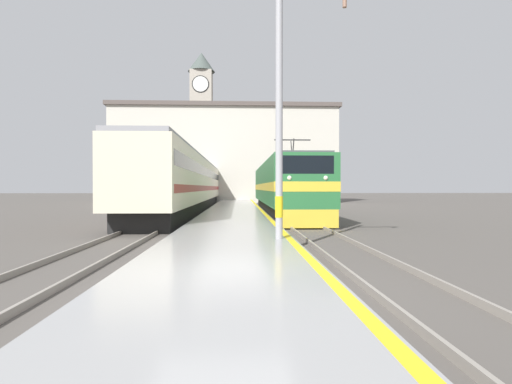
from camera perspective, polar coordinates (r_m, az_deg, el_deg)
ground_plane at (r=36.91m, az=-2.86°, el=-2.26°), size 200.00×200.00×0.00m
platform at (r=31.90m, az=-2.93°, el=-2.34°), size 3.71×140.00×0.42m
rail_track_near at (r=32.05m, az=2.92°, el=-2.64°), size 2.84×140.00×0.16m
rail_track_far at (r=32.15m, az=-9.48°, el=-2.64°), size 2.84×140.00×0.16m
locomotive_train at (r=27.34m, az=3.84°, el=0.59°), size 2.92×20.04×4.56m
passenger_train at (r=37.69m, az=-8.43°, el=1.18°), size 2.92×45.10×4.15m
catenary_mast at (r=11.53m, az=3.83°, el=13.12°), size 2.16×0.22×7.76m
clock_tower at (r=65.07m, az=-7.79°, el=9.93°), size 4.23×4.23×23.34m
station_building at (r=51.75m, az=-4.43°, el=5.37°), size 28.54×7.44×12.22m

